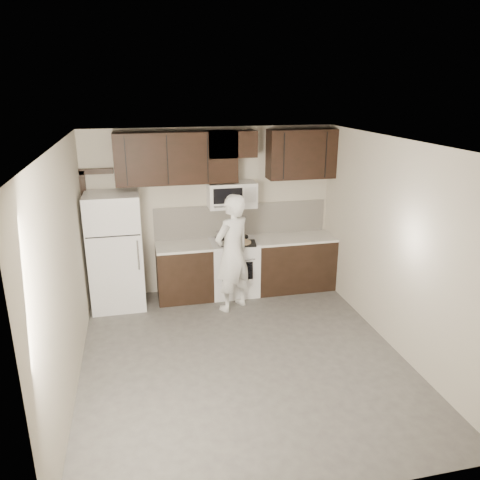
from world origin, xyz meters
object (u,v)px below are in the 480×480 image
object	(u,v)px
stove	(234,267)
person	(232,253)
refrigerator	(116,251)
microwave	(232,195)

from	to	relation	value
stove	person	xyz separation A→B (m)	(-0.13, -0.54, 0.45)
stove	refrigerator	xyz separation A→B (m)	(-1.85, -0.05, 0.44)
stove	microwave	size ratio (longest dim) A/B	1.24
microwave	refrigerator	xyz separation A→B (m)	(-1.85, -0.17, -0.75)
microwave	person	world-z (taller)	microwave
microwave	person	bearing A→B (deg)	-101.46
microwave	person	xyz separation A→B (m)	(-0.13, -0.66, -0.74)
refrigerator	person	size ratio (longest dim) A/B	0.99
refrigerator	person	world-z (taller)	person
refrigerator	person	bearing A→B (deg)	-15.98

